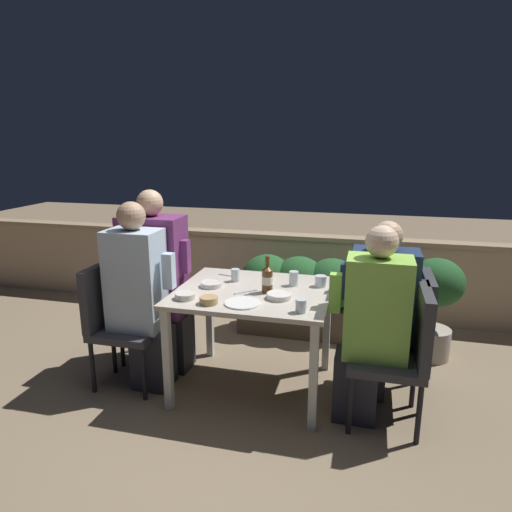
{
  "coord_description": "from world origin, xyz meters",
  "views": [
    {
      "loc": [
        0.73,
        -2.81,
        1.71
      ],
      "look_at": [
        0.0,
        0.07,
        0.95
      ],
      "focal_mm": 32.0,
      "sensor_mm": 36.0,
      "label": 1
    }
  ],
  "objects_px": {
    "person_purple_stripe": "(158,282)",
    "chair_left_near": "(116,314)",
    "chair_right_far": "(408,327)",
    "person_navy_jumper": "(377,311)",
    "beer_bottle": "(267,279)",
    "person_green_blouse": "(371,326)",
    "person_blue_shirt": "(140,296)",
    "chair_left_far": "(135,301)",
    "potted_plant": "(435,298)",
    "chair_right_near": "(404,346)"
  },
  "relations": [
    {
      "from": "person_purple_stripe",
      "to": "chair_left_near",
      "type": "bearing_deg",
      "value": -124.78
    },
    {
      "from": "chair_right_far",
      "to": "person_navy_jumper",
      "type": "bearing_deg",
      "value": 180.0
    },
    {
      "from": "person_purple_stripe",
      "to": "beer_bottle",
      "type": "xyz_separation_m",
      "value": [
        0.87,
        -0.16,
        0.14
      ]
    },
    {
      "from": "person_purple_stripe",
      "to": "person_green_blouse",
      "type": "height_order",
      "value": "person_purple_stripe"
    },
    {
      "from": "person_blue_shirt",
      "to": "chair_left_far",
      "type": "height_order",
      "value": "person_blue_shirt"
    },
    {
      "from": "chair_left_far",
      "to": "person_green_blouse",
      "type": "height_order",
      "value": "person_green_blouse"
    },
    {
      "from": "potted_plant",
      "to": "chair_left_near",
      "type": "bearing_deg",
      "value": -157.19
    },
    {
      "from": "chair_left_near",
      "to": "person_green_blouse",
      "type": "height_order",
      "value": "person_green_blouse"
    },
    {
      "from": "chair_right_far",
      "to": "person_navy_jumper",
      "type": "relative_size",
      "value": 0.72
    },
    {
      "from": "chair_left_far",
      "to": "beer_bottle",
      "type": "relative_size",
      "value": 3.51
    },
    {
      "from": "chair_left_far",
      "to": "beer_bottle",
      "type": "bearing_deg",
      "value": -8.57
    },
    {
      "from": "person_blue_shirt",
      "to": "potted_plant",
      "type": "xyz_separation_m",
      "value": [
        2.03,
        0.94,
        -0.16
      ]
    },
    {
      "from": "chair_left_near",
      "to": "person_blue_shirt",
      "type": "bearing_deg",
      "value": 0.0
    },
    {
      "from": "chair_left_far",
      "to": "person_blue_shirt",
      "type": "bearing_deg",
      "value": -53.89
    },
    {
      "from": "person_purple_stripe",
      "to": "chair_right_far",
      "type": "distance_m",
      "value": 1.8
    },
    {
      "from": "chair_left_far",
      "to": "chair_left_near",
      "type": "bearing_deg",
      "value": -89.14
    },
    {
      "from": "person_purple_stripe",
      "to": "chair_right_near",
      "type": "xyz_separation_m",
      "value": [
        1.75,
        -0.31,
        -0.17
      ]
    },
    {
      "from": "chair_right_near",
      "to": "beer_bottle",
      "type": "distance_m",
      "value": 0.94
    },
    {
      "from": "chair_left_near",
      "to": "chair_right_far",
      "type": "relative_size",
      "value": 1.0
    },
    {
      "from": "beer_bottle",
      "to": "potted_plant",
      "type": "height_order",
      "value": "beer_bottle"
    },
    {
      "from": "chair_left_far",
      "to": "chair_right_near",
      "type": "distance_m",
      "value": 1.97
    },
    {
      "from": "person_purple_stripe",
      "to": "potted_plant",
      "type": "height_order",
      "value": "person_purple_stripe"
    },
    {
      "from": "chair_left_near",
      "to": "chair_right_far",
      "type": "bearing_deg",
      "value": 7.81
    },
    {
      "from": "person_blue_shirt",
      "to": "person_purple_stripe",
      "type": "relative_size",
      "value": 0.96
    },
    {
      "from": "chair_right_near",
      "to": "beer_bottle",
      "type": "height_order",
      "value": "beer_bottle"
    },
    {
      "from": "chair_right_far",
      "to": "beer_bottle",
      "type": "bearing_deg",
      "value": -170.46
    },
    {
      "from": "person_green_blouse",
      "to": "person_navy_jumper",
      "type": "distance_m",
      "value": 0.31
    },
    {
      "from": "chair_right_near",
      "to": "person_navy_jumper",
      "type": "distance_m",
      "value": 0.36
    },
    {
      "from": "person_green_blouse",
      "to": "person_navy_jumper",
      "type": "xyz_separation_m",
      "value": [
        0.04,
        0.31,
        -0.02
      ]
    },
    {
      "from": "chair_right_far",
      "to": "chair_left_far",
      "type": "bearing_deg",
      "value": 179.8
    },
    {
      "from": "person_green_blouse",
      "to": "chair_left_far",
      "type": "bearing_deg",
      "value": 169.8
    },
    {
      "from": "person_blue_shirt",
      "to": "chair_left_far",
      "type": "distance_m",
      "value": 0.38
    },
    {
      "from": "potted_plant",
      "to": "beer_bottle",
      "type": "bearing_deg",
      "value": -144.84
    },
    {
      "from": "chair_right_near",
      "to": "potted_plant",
      "type": "relative_size",
      "value": 1.06
    },
    {
      "from": "person_purple_stripe",
      "to": "beer_bottle",
      "type": "height_order",
      "value": "person_purple_stripe"
    },
    {
      "from": "chair_left_near",
      "to": "beer_bottle",
      "type": "relative_size",
      "value": 3.51
    },
    {
      "from": "person_purple_stripe",
      "to": "person_navy_jumper",
      "type": "height_order",
      "value": "person_purple_stripe"
    },
    {
      "from": "person_purple_stripe",
      "to": "beer_bottle",
      "type": "distance_m",
      "value": 0.9
    },
    {
      "from": "person_blue_shirt",
      "to": "chair_right_far",
      "type": "bearing_deg",
      "value": 8.67
    },
    {
      "from": "person_blue_shirt",
      "to": "chair_left_near",
      "type": "bearing_deg",
      "value": -180.0
    },
    {
      "from": "chair_left_far",
      "to": "potted_plant",
      "type": "distance_m",
      "value": 2.33
    },
    {
      "from": "chair_left_far",
      "to": "chair_right_near",
      "type": "relative_size",
      "value": 1.0
    },
    {
      "from": "chair_left_near",
      "to": "person_purple_stripe",
      "type": "relative_size",
      "value": 0.64
    },
    {
      "from": "chair_right_near",
      "to": "chair_right_far",
      "type": "xyz_separation_m",
      "value": [
        0.04,
        0.31,
        0.0
      ]
    },
    {
      "from": "chair_right_far",
      "to": "beer_bottle",
      "type": "height_order",
      "value": "beer_bottle"
    },
    {
      "from": "beer_bottle",
      "to": "person_purple_stripe",
      "type": "bearing_deg",
      "value": 169.52
    },
    {
      "from": "person_blue_shirt",
      "to": "potted_plant",
      "type": "relative_size",
      "value": 1.6
    },
    {
      "from": "person_green_blouse",
      "to": "chair_right_far",
      "type": "relative_size",
      "value": 1.42
    },
    {
      "from": "chair_left_near",
      "to": "chair_right_near",
      "type": "height_order",
      "value": "same"
    },
    {
      "from": "chair_left_near",
      "to": "person_blue_shirt",
      "type": "height_order",
      "value": "person_blue_shirt"
    }
  ]
}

